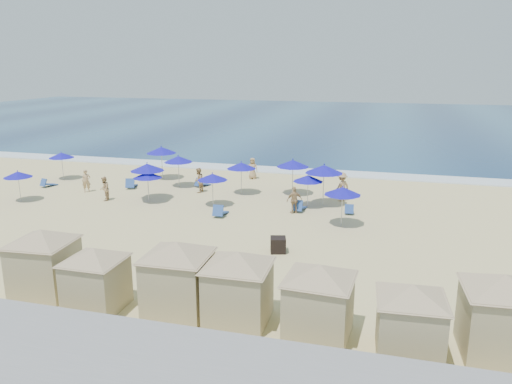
% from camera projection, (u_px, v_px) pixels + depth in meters
% --- Properties ---
extents(ground, '(160.00, 160.00, 0.00)m').
position_uv_depth(ground, '(207.00, 227.00, 27.10)').
color(ground, beige).
rests_on(ground, ground).
extents(ocean, '(160.00, 80.00, 0.06)m').
position_uv_depth(ocean, '(332.00, 120.00, 78.43)').
color(ocean, navy).
rests_on(ocean, ground).
extents(surf_line, '(160.00, 2.50, 0.08)m').
position_uv_depth(surf_line, '(273.00, 170.00, 41.56)').
color(surf_line, white).
rests_on(surf_line, ground).
extents(seawall, '(160.00, 6.10, 1.22)m').
position_uv_depth(seawall, '(37.00, 348.00, 14.35)').
color(seawall, gray).
rests_on(seawall, ground).
extents(trash_bin, '(0.87, 0.87, 0.71)m').
position_uv_depth(trash_bin, '(278.00, 245.00, 23.39)').
color(trash_bin, black).
rests_on(trash_bin, ground).
extents(cabana_0, '(4.49, 4.49, 2.83)m').
position_uv_depth(cabana_0, '(43.00, 253.00, 18.90)').
color(cabana_0, tan).
rests_on(cabana_0, ground).
extents(cabana_1, '(4.06, 4.06, 2.55)m').
position_uv_depth(cabana_1, '(95.00, 271.00, 17.72)').
color(cabana_1, tan).
rests_on(cabana_1, ground).
extents(cabana_2, '(4.61, 4.61, 2.90)m').
position_uv_depth(cabana_2, '(178.00, 268.00, 17.46)').
color(cabana_2, tan).
rests_on(cabana_2, ground).
extents(cabana_3, '(4.46, 4.46, 2.80)m').
position_uv_depth(cabana_3, '(238.00, 278.00, 16.78)').
color(cabana_3, tan).
rests_on(cabana_3, ground).
extents(cabana_4, '(4.35, 4.35, 2.74)m').
position_uv_depth(cabana_4, '(319.00, 291.00, 15.85)').
color(cabana_4, tan).
rests_on(cabana_4, ground).
extents(cabana_5, '(4.10, 4.10, 2.58)m').
position_uv_depth(cabana_5, '(411.00, 311.00, 14.76)').
color(cabana_5, tan).
rests_on(cabana_5, ground).
extents(cabana_6, '(4.59, 4.59, 2.89)m').
position_uv_depth(cabana_6, '(502.00, 305.00, 14.79)').
color(cabana_6, tan).
rests_on(cabana_6, ground).
extents(umbrella_0, '(1.89, 1.89, 2.15)m').
position_uv_depth(umbrella_0, '(61.00, 155.00, 37.91)').
color(umbrella_0, '#A5A8AD').
rests_on(umbrella_0, ground).
extents(umbrella_1, '(1.79, 1.79, 2.04)m').
position_uv_depth(umbrella_1, '(18.00, 174.00, 31.77)').
color(umbrella_1, '#A5A8AD').
rests_on(umbrella_1, ground).
extents(umbrella_2, '(2.28, 2.28, 2.59)m').
position_uv_depth(umbrella_2, '(161.00, 150.00, 37.91)').
color(umbrella_2, '#A5A8AD').
rests_on(umbrella_2, ground).
extents(umbrella_3, '(1.83, 1.83, 2.08)m').
position_uv_depth(umbrella_3, '(147.00, 175.00, 31.46)').
color(umbrella_3, '#A5A8AD').
rests_on(umbrella_3, ground).
extents(umbrella_4, '(2.06, 2.06, 2.34)m').
position_uv_depth(umbrella_4, '(178.00, 159.00, 35.48)').
color(umbrella_4, '#A5A8AD').
rests_on(umbrella_4, ground).
extents(umbrella_5, '(2.20, 2.20, 2.50)m').
position_uv_depth(umbrella_5, '(147.00, 167.00, 31.98)').
color(umbrella_5, '#A5A8AD').
rests_on(umbrella_5, ground).
extents(umbrella_6, '(1.89, 1.89, 2.15)m').
position_uv_depth(umbrella_6, '(212.00, 177.00, 30.64)').
color(umbrella_6, '#A5A8AD').
rests_on(umbrella_6, ground).
extents(umbrella_7, '(1.99, 1.99, 2.26)m').
position_uv_depth(umbrella_7, '(241.00, 166.00, 33.54)').
color(umbrella_7, '#A5A8AD').
rests_on(umbrella_7, ground).
extents(umbrella_8, '(1.85, 1.85, 2.11)m').
position_uv_depth(umbrella_8, '(308.00, 178.00, 30.40)').
color(umbrella_8, '#A5A8AD').
rests_on(umbrella_8, ground).
extents(umbrella_9, '(2.19, 2.19, 2.49)m').
position_uv_depth(umbrella_9, '(293.00, 163.00, 33.26)').
color(umbrella_9, '#A5A8AD').
rests_on(umbrella_9, ground).
extents(umbrella_10, '(2.36, 2.36, 2.68)m').
position_uv_depth(umbrella_10, '(324.00, 169.00, 30.65)').
color(umbrella_10, '#A5A8AD').
rests_on(umbrella_10, ground).
extents(umbrella_11, '(2.00, 2.00, 2.27)m').
position_uv_depth(umbrella_11, '(343.00, 191.00, 26.78)').
color(umbrella_11, '#A5A8AD').
rests_on(umbrella_11, ground).
extents(beach_chair_0, '(0.82, 1.29, 0.66)m').
position_uv_depth(beach_chair_0, '(47.00, 184.00, 35.96)').
color(beach_chair_0, '#2A4E9B').
rests_on(beach_chair_0, ground).
extents(beach_chair_1, '(1.03, 1.53, 0.77)m').
position_uv_depth(beach_chair_1, '(131.00, 184.00, 35.57)').
color(beach_chair_1, '#2A4E9B').
rests_on(beach_chair_1, ground).
extents(beach_chair_2, '(0.99, 1.36, 0.69)m').
position_uv_depth(beach_chair_2, '(202.00, 183.00, 35.98)').
color(beach_chair_2, '#2A4E9B').
rests_on(beach_chair_2, ground).
extents(beach_chair_3, '(0.67, 1.41, 0.76)m').
position_uv_depth(beach_chair_3, '(220.00, 212.00, 28.97)').
color(beach_chair_3, '#2A4E9B').
rests_on(beach_chair_3, ground).
extents(beach_chair_4, '(0.71, 1.43, 0.77)m').
position_uv_depth(beach_chair_4, '(299.00, 207.00, 29.99)').
color(beach_chair_4, '#2A4E9B').
rests_on(beach_chair_4, ground).
extents(beach_chair_5, '(0.61, 1.20, 0.64)m').
position_uv_depth(beach_chair_5, '(349.00, 210.00, 29.50)').
color(beach_chair_5, '#2A4E9B').
rests_on(beach_chair_5, ground).
extents(beachgoer_0, '(0.68, 0.64, 1.57)m').
position_uv_depth(beachgoer_0, '(86.00, 181.00, 34.33)').
color(beachgoer_0, tan).
rests_on(beachgoer_0, ground).
extents(beachgoer_1, '(0.68, 0.86, 1.72)m').
position_uv_depth(beachgoer_1, '(199.00, 180.00, 34.22)').
color(beachgoer_1, tan).
rests_on(beachgoer_1, ground).
extents(beachgoer_2, '(1.01, 0.85, 1.62)m').
position_uv_depth(beachgoer_2, '(294.00, 200.00, 29.39)').
color(beachgoer_2, tan).
rests_on(beachgoer_2, ground).
extents(beachgoer_3, '(1.31, 1.39, 1.88)m').
position_uv_depth(beachgoer_3, '(342.00, 187.00, 32.04)').
color(beachgoer_3, tan).
rests_on(beachgoer_3, ground).
extents(beachgoer_4, '(0.85, 0.60, 1.64)m').
position_uv_depth(beachgoer_4, '(253.00, 168.00, 38.31)').
color(beachgoer_4, tan).
rests_on(beachgoer_4, ground).
extents(beachgoer_5, '(0.81, 0.92, 1.57)m').
position_uv_depth(beachgoer_5, '(104.00, 189.00, 32.17)').
color(beachgoer_5, tan).
rests_on(beachgoer_5, ground).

